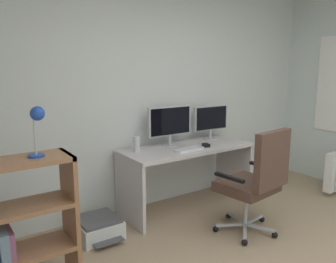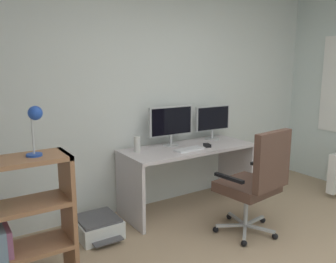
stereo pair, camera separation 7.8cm
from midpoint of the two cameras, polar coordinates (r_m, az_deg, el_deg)
name	(u,v)px [view 1 (the left image)]	position (r m, az deg, el deg)	size (l,w,h in m)	color
wall_back	(147,95)	(4.04, -3.94, 5.95)	(5.01, 0.10, 2.61)	silver
desk	(187,163)	(4.01, 2.54, -5.12)	(1.53, 0.63, 0.74)	silver
monitor_main	(170,122)	(3.95, -0.26, 1.50)	(0.56, 0.18, 0.45)	#B2B5B7
monitor_secondary	(211,119)	(4.33, 6.50, 1.98)	(0.49, 0.18, 0.42)	#B2B5B7
keyboard	(188,149)	(3.80, 2.79, -2.92)	(0.34, 0.13, 0.02)	silver
computer_mouse	(206,145)	(3.97, 5.68, -2.23)	(0.06, 0.10, 0.03)	black
desktop_speaker	(136,144)	(3.71, -5.79, -2.09)	(0.07, 0.07, 0.17)	silver
office_chair	(256,178)	(3.46, 13.61, -7.48)	(0.65, 0.65, 1.07)	#B7BABC
bookshelf	(8,240)	(2.75, -25.46, -15.72)	(0.74, 0.33, 1.03)	#A06C48
desk_lamp	(37,121)	(2.55, -21.47, 1.58)	(0.13, 0.11, 0.35)	#2149B2
printer	(98,227)	(3.59, -12.03, -15.11)	(0.40, 0.50, 0.19)	silver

